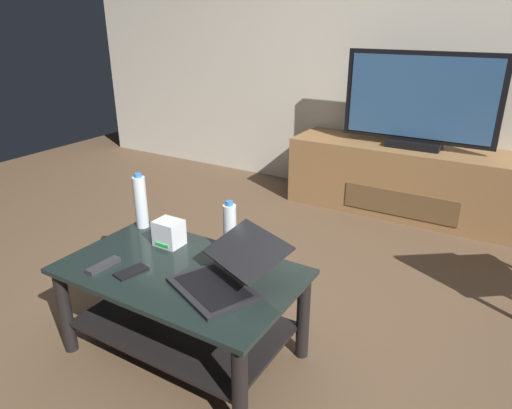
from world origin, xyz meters
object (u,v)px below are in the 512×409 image
at_px(laptop, 227,273).
at_px(water_bottle_far, 141,202).
at_px(cell_phone, 131,272).
at_px(television, 420,103).
at_px(router_box, 169,233).
at_px(tv_remote, 103,265).
at_px(media_cabinet, 410,180).
at_px(coffee_table, 182,297).
at_px(water_bottle_near, 230,229).

height_order(laptop, water_bottle_far, water_bottle_far).
bearing_deg(cell_phone, television, 87.88).
xyz_separation_m(television, laptop, (-0.22, -2.22, -0.38)).
height_order(laptop, router_box, laptop).
distance_m(television, tv_remote, 2.54).
height_order(media_cabinet, laptop, laptop).
bearing_deg(media_cabinet, coffee_table, -101.75).
xyz_separation_m(media_cabinet, tv_remote, (-0.77, -2.41, 0.19)).
relative_size(media_cabinet, television, 1.68).
distance_m(laptop, cell_phone, 0.43).
bearing_deg(television, media_cabinet, 90.00).
relative_size(laptop, cell_phone, 3.66).
relative_size(television, laptop, 2.19).
bearing_deg(laptop, router_box, 160.20).
relative_size(coffee_table, media_cabinet, 0.56).
xyz_separation_m(cell_phone, tv_remote, (-0.14, -0.03, 0.01)).
bearing_deg(laptop, water_bottle_far, 160.62).
bearing_deg(router_box, water_bottle_near, 16.32).
xyz_separation_m(television, water_bottle_far, (-0.92, -1.98, -0.30)).
xyz_separation_m(media_cabinet, water_bottle_far, (-0.92, -2.00, 0.32)).
height_order(water_bottle_far, tv_remote, water_bottle_far).
bearing_deg(router_box, coffee_table, -39.32).
distance_m(television, router_box, 2.20).
height_order(television, router_box, television).
height_order(media_cabinet, router_box, router_box).
height_order(coffee_table, laptop, laptop).
bearing_deg(water_bottle_far, television, 65.01).
height_order(router_box, tv_remote, router_box).
bearing_deg(cell_phone, laptop, 30.39).
height_order(coffee_table, water_bottle_near, water_bottle_near).
distance_m(television, cell_phone, 2.47).
height_order(media_cabinet, cell_phone, media_cabinet).
xyz_separation_m(water_bottle_far, tv_remote, (0.16, -0.41, -0.13)).
distance_m(router_box, tv_remote, 0.34).
height_order(water_bottle_far, cell_phone, water_bottle_far).
xyz_separation_m(router_box, water_bottle_far, (-0.26, 0.09, 0.08)).
height_order(coffee_table, television, television).
xyz_separation_m(water_bottle_far, cell_phone, (0.29, -0.38, -0.14)).
distance_m(media_cabinet, tv_remote, 2.53).
bearing_deg(media_cabinet, water_bottle_near, -100.35).
bearing_deg(media_cabinet, cell_phone, -104.78).
relative_size(laptop, water_bottle_far, 1.74).
relative_size(media_cabinet, laptop, 3.69).
height_order(water_bottle_near, water_bottle_far, water_bottle_far).
distance_m(media_cabinet, television, 0.61).
relative_size(water_bottle_near, water_bottle_far, 0.88).
xyz_separation_m(laptop, router_box, (-0.44, 0.16, 0.00)).
relative_size(media_cabinet, cell_phone, 13.52).
bearing_deg(coffee_table, cell_phone, -140.59).
bearing_deg(tv_remote, water_bottle_far, 112.97).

